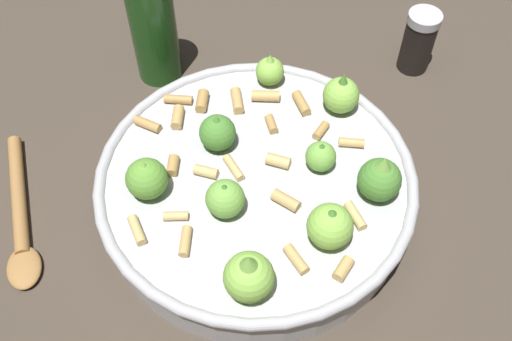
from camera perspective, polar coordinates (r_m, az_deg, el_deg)
The scene contains 5 objects.
ground_plane at distance 0.67m, azimuth -0.00°, elevation -3.27°, with size 2.40×2.40×0.00m, color #42382D.
cooking_pan at distance 0.64m, azimuth 0.16°, elevation -1.57°, with size 0.34×0.34×0.11m.
pepper_shaker at distance 0.82m, azimuth 15.35°, elevation 11.91°, with size 0.04×0.04×0.09m.
olive_oil_bottle at distance 0.77m, azimuth -9.91°, elevation 13.78°, with size 0.06×0.06×0.20m.
wooden_spoon at distance 0.71m, azimuth -21.74°, elevation -4.25°, with size 0.15×0.18×0.02m.
Camera 1 is at (-0.30, -0.22, 0.56)m, focal length 41.59 mm.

